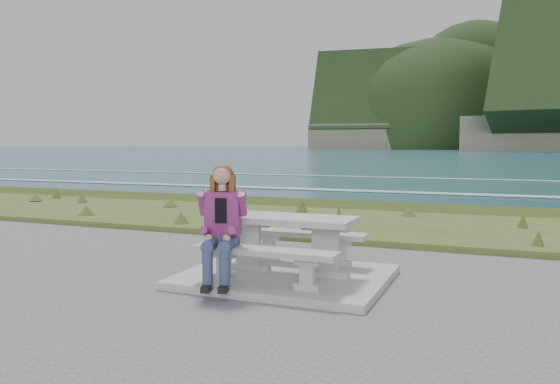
{
  "coord_description": "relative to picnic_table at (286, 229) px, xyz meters",
  "views": [
    {
      "loc": [
        2.57,
        -6.53,
        1.78
      ],
      "look_at": [
        -0.57,
        1.2,
        1.05
      ],
      "focal_mm": 35.0,
      "sensor_mm": 36.0,
      "label": 1
    }
  ],
  "objects": [
    {
      "name": "picnic_table",
      "position": [
        0.0,
        0.0,
        0.0
      ],
      "size": [
        1.8,
        0.75,
        0.75
      ],
      "color": "#9C9B97",
      "rests_on": "concrete_slab"
    },
    {
      "name": "bench_landward",
      "position": [
        0.0,
        -0.7,
        -0.23
      ],
      "size": [
        1.8,
        0.35,
        0.45
      ],
      "color": "#9C9B97",
      "rests_on": "concrete_slab"
    },
    {
      "name": "grass_verge",
      "position": [
        -0.0,
        5.0,
        -0.68
      ],
      "size": [
        160.0,
        4.5,
        0.22
      ],
      "primitive_type": "cube",
      "color": "#2E4D1C",
      "rests_on": "ground"
    },
    {
      "name": "ocean",
      "position": [
        -0.0,
        25.09,
        -2.42
      ],
      "size": [
        1600.0,
        1600.0,
        0.09
      ],
      "color": "#204E5C",
      "rests_on": "ground"
    },
    {
      "name": "bench_seaward",
      "position": [
        0.0,
        0.7,
        -0.23
      ],
      "size": [
        1.8,
        0.35,
        0.45
      ],
      "color": "#9C9B97",
      "rests_on": "concrete_slab"
    },
    {
      "name": "concrete_slab",
      "position": [
        -0.0,
        0.0,
        -0.63
      ],
      "size": [
        2.6,
        2.1,
        0.1
      ],
      "primitive_type": "cube",
      "color": "#9C9B97",
      "rests_on": "ground"
    },
    {
      "name": "shore_drop",
      "position": [
        -0.0,
        7.9,
        -0.68
      ],
      "size": [
        160.0,
        0.8,
        2.2
      ],
      "primitive_type": "cube",
      "color": "#67584D",
      "rests_on": "ground"
    },
    {
      "name": "seated_woman",
      "position": [
        -0.51,
        -0.83,
        -0.05
      ],
      "size": [
        0.58,
        0.8,
        1.44
      ],
      "rotation": [
        0.0,
        0.0,
        0.29
      ],
      "color": "navy",
      "rests_on": "concrete_slab"
    }
  ]
}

